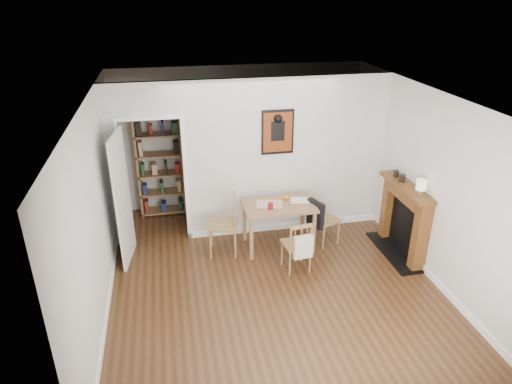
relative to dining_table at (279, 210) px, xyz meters
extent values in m
plane|color=#4D2D18|center=(-0.31, -0.80, -0.66)|extent=(5.20, 5.20, 0.00)
plane|color=silver|center=(-0.31, 1.80, 0.64)|extent=(4.50, 0.00, 4.50)
plane|color=silver|center=(-0.31, -3.40, 0.64)|extent=(4.50, 0.00, 4.50)
plane|color=silver|center=(-2.56, -0.80, 0.64)|extent=(0.00, 5.20, 5.20)
plane|color=silver|center=(1.94, -0.80, 0.64)|extent=(0.00, 5.20, 5.20)
plane|color=white|center=(-0.31, -0.80, 1.94)|extent=(5.20, 5.20, 0.00)
cube|color=silver|center=(0.27, 0.60, 0.64)|extent=(3.35, 0.10, 2.60)
cube|color=silver|center=(-2.43, 0.60, 0.64)|extent=(0.25, 0.10, 2.60)
cube|color=silver|center=(-1.86, 0.60, 1.66)|extent=(0.90, 0.10, 0.55)
cube|color=white|center=(-2.34, 0.60, 0.36)|extent=(0.06, 0.14, 2.05)
cube|color=white|center=(-1.38, 0.60, 0.36)|extent=(0.06, 0.14, 2.05)
cube|color=white|center=(0.27, 0.54, -0.61)|extent=(3.35, 0.02, 0.10)
cube|color=white|center=(-2.55, -1.40, -0.61)|extent=(0.02, 4.00, 0.10)
cube|color=white|center=(1.93, -1.40, -0.61)|extent=(0.02, 4.00, 0.10)
cube|color=silver|center=(-2.33, 0.13, 0.34)|extent=(0.15, 0.80, 2.00)
cube|color=black|center=(0.09, 0.54, 1.09)|extent=(0.52, 0.02, 0.72)
cube|color=maroon|center=(0.09, 0.53, 1.09)|extent=(0.46, 0.00, 0.64)
cube|color=#936944|center=(0.00, 0.00, 0.07)|extent=(1.10, 0.70, 0.04)
cube|color=#936944|center=(-0.49, -0.29, -0.31)|extent=(0.05, 0.05, 0.71)
cube|color=#936944|center=(0.49, -0.29, -0.31)|extent=(0.05, 0.05, 0.71)
cube|color=#936944|center=(-0.49, 0.29, -0.31)|extent=(0.05, 0.05, 0.71)
cube|color=#936944|center=(0.49, 0.29, -0.31)|extent=(0.05, 0.05, 0.71)
cube|color=black|center=(0.57, -0.11, -0.08)|extent=(0.22, 0.35, 0.43)
cube|color=beige|center=(0.13, -0.87, -0.15)|extent=(0.29, 0.13, 0.35)
cube|color=#936944|center=(-2.16, 1.60, 0.30)|extent=(0.04, 0.32, 1.92)
cube|color=#936944|center=(-1.39, 1.60, 0.30)|extent=(0.04, 0.32, 1.92)
cube|color=#936944|center=(-1.78, 1.60, -0.62)|extent=(0.81, 0.32, 0.03)
cube|color=#936944|center=(-1.78, 1.60, 0.11)|extent=(0.81, 0.32, 0.03)
cube|color=#936944|center=(-1.78, 1.60, 1.22)|extent=(0.81, 0.32, 0.03)
cube|color=maroon|center=(-1.78, 1.60, 0.30)|extent=(0.71, 0.26, 0.26)
cube|color=brown|center=(1.84, -1.04, -0.11)|extent=(0.20, 0.16, 1.10)
cube|color=brown|center=(1.84, -0.05, -0.11)|extent=(0.20, 0.16, 1.10)
cube|color=brown|center=(1.81, -0.55, 0.47)|extent=(0.30, 1.21, 0.06)
cube|color=brown|center=(1.84, -0.55, 0.34)|extent=(0.20, 0.85, 0.20)
cube|color=black|center=(1.90, -0.55, -0.21)|extent=(0.08, 0.81, 0.88)
cube|color=black|center=(1.78, -0.55, -0.65)|extent=(0.45, 1.25, 0.03)
cylinder|color=maroon|center=(-0.16, -0.12, 0.14)|extent=(0.08, 0.08, 0.10)
sphere|color=orange|center=(0.15, 0.15, 0.13)|extent=(0.09, 0.09, 0.09)
cube|color=beige|center=(-0.14, 0.04, 0.09)|extent=(0.46, 0.39, 0.00)
cube|color=white|center=(0.36, 0.07, 0.10)|extent=(0.32, 0.26, 0.01)
cylinder|color=silver|center=(1.81, -0.90, 0.54)|extent=(0.07, 0.07, 0.08)
cylinder|color=white|center=(1.81, -0.90, 0.65)|extent=(0.15, 0.15, 0.15)
cylinder|color=black|center=(1.79, -0.41, 0.55)|extent=(0.09, 0.09, 0.11)
cylinder|color=black|center=(1.80, -0.21, 0.55)|extent=(0.08, 0.08, 0.10)
camera|label=1|loc=(-1.61, -6.15, 3.21)|focal=32.00mm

